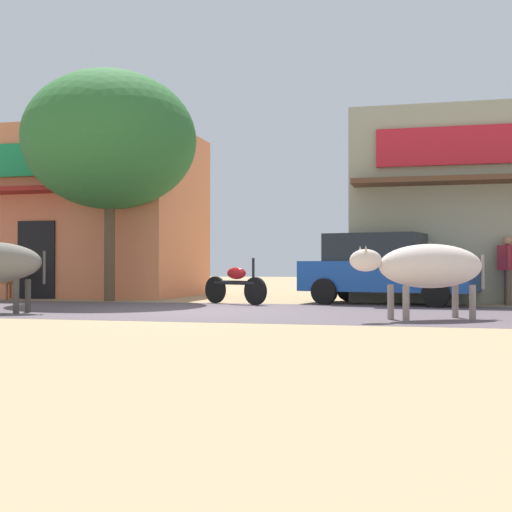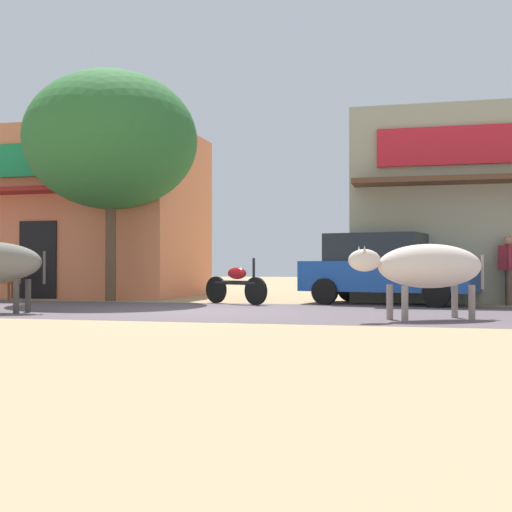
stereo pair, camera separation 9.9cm
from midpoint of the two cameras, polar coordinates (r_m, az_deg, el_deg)
name	(u,v)px [view 1 (the left image)]	position (r m, az deg, el deg)	size (l,w,h in m)	color
ground	(205,311)	(13.73, -4.40, -4.53)	(80.00, 80.00, 0.00)	tan
asphalt_road	(205,311)	(13.73, -4.40, -4.53)	(72.00, 5.34, 0.00)	#584D53
storefront_left_cafe	(85,215)	(21.41, -14.04, 3.31)	(6.46, 5.34, 4.83)	#E17D54
storefront_right_club	(486,209)	(19.05, 18.28, 3.70)	(6.70, 5.34, 4.74)	#A2A184
roadside_tree	(110,140)	(18.10, -12.11, 9.31)	(4.37, 4.37, 5.82)	brown
parked_hatchback_car	(385,268)	(16.39, 10.42, -0.97)	(4.20, 2.58, 1.64)	#184699
parked_motorcycle	(236,284)	(16.06, -1.86, -2.30)	(1.73, 0.98, 1.07)	black
cow_far_dark	(428,267)	(11.77, 13.78, -0.86)	(2.34, 1.71, 1.26)	beige
pedestrian_by_shop	(507,265)	(16.60, 19.88, -0.68)	(0.46, 0.61, 1.57)	brown
cafe_chair_near_tree	(9,280)	(19.17, -19.84, -1.89)	(0.53, 0.53, 0.92)	brown
cafe_chair_by_doorway	(17,279)	(20.24, -19.23, -1.83)	(0.62, 0.62, 0.92)	brown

